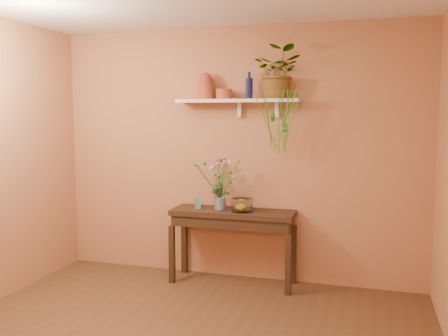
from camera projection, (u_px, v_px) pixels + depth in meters
The scene contains 13 objects.
room at pixel (160, 178), 3.33m from camera, with size 4.04×4.04×2.70m.
sideboard at pixel (233, 221), 5.09m from camera, with size 1.29×0.41×0.78m.
wall_shelf at pixel (238, 101), 5.04m from camera, with size 1.30×0.24×0.19m.
terracotta_jug at pixel (205, 87), 5.12m from camera, with size 0.20×0.20×0.28m.
terracotta_pot at pixel (224, 94), 5.06m from camera, with size 0.17×0.17×0.10m, color #B3452D.
blue_bottle at pixel (249, 88), 4.99m from camera, with size 0.08×0.08×0.27m.
spider_plant at pixel (279, 73), 4.89m from camera, with size 0.47×0.41×0.52m, color #1D7A1C.
plant_fronds at pixel (280, 121), 4.79m from camera, with size 0.45×0.33×0.63m.
glass_vase at pixel (220, 199), 5.10m from camera, with size 0.12×0.12×0.25m.
bouquet at pixel (218, 173), 5.06m from camera, with size 0.46×0.34×0.42m.
glass_bowl at pixel (242, 205), 5.01m from camera, with size 0.22×0.22×0.13m.
lemon at pixel (242, 207), 5.00m from camera, with size 0.08×0.08×0.08m, color yellow.
carton at pixel (198, 203), 5.15m from camera, with size 0.06×0.05×0.12m, color teal.
Camera 1 is at (1.37, -3.04, 1.79)m, focal length 38.96 mm.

